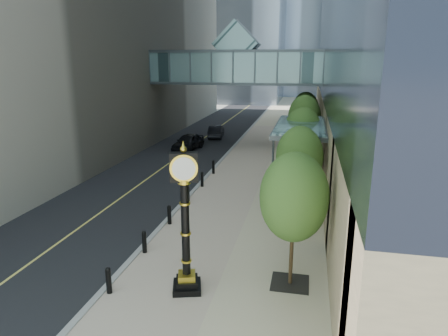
{
  "coord_description": "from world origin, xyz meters",
  "views": [
    {
      "loc": [
        3.95,
        -10.52,
        8.11
      ],
      "look_at": [
        0.14,
        7.39,
        3.17
      ],
      "focal_mm": 32.0,
      "sensor_mm": 36.0,
      "label": 1
    }
  ],
  "objects": [
    {
      "name": "road",
      "position": [
        -7.0,
        40.0,
        0.01
      ],
      "size": [
        8.0,
        180.0,
        0.02
      ],
      "primitive_type": "cube",
      "color": "black",
      "rests_on": "ground"
    },
    {
      "name": "ground",
      "position": [
        0.0,
        0.0,
        0.0
      ],
      "size": [
        320.0,
        320.0,
        0.0
      ],
      "primitive_type": "plane",
      "color": "gray",
      "rests_on": "ground"
    },
    {
      "name": "car_near",
      "position": [
        -6.93,
        24.55,
        0.77
      ],
      "size": [
        2.37,
        4.63,
        1.51
      ],
      "primitive_type": "imported",
      "rotation": [
        0.0,
        0.0,
        -0.14
      ],
      "color": "black",
      "rests_on": "road"
    },
    {
      "name": "curb",
      "position": [
        -3.0,
        40.0,
        0.04
      ],
      "size": [
        0.25,
        180.0,
        0.07
      ],
      "primitive_type": "cube",
      "color": "gray",
      "rests_on": "ground"
    },
    {
      "name": "street_trees",
      "position": [
        3.6,
        16.61,
        3.53
      ],
      "size": [
        2.63,
        28.48,
        5.4
      ],
      "color": "black",
      "rests_on": "sidewalk"
    },
    {
      "name": "pedestrian",
      "position": [
        3.72,
        11.31,
        0.86
      ],
      "size": [
        0.61,
        0.43,
        1.6
      ],
      "primitive_type": "imported",
      "rotation": [
        0.0,
        0.0,
        3.06
      ],
      "color": "beige",
      "rests_on": "sidewalk"
    },
    {
      "name": "street_clock",
      "position": [
        -0.04,
        1.77,
        2.37
      ],
      "size": [
        1.24,
        1.24,
        5.34
      ],
      "rotation": [
        0.0,
        0.0,
        0.29
      ],
      "color": "black",
      "rests_on": "sidewalk"
    },
    {
      "name": "car_far",
      "position": [
        -5.8,
        31.21,
        0.69
      ],
      "size": [
        1.92,
        4.22,
        1.34
      ],
      "primitive_type": "imported",
      "rotation": [
        0.0,
        0.0,
        3.27
      ],
      "color": "black",
      "rests_on": "road"
    },
    {
      "name": "bollard_row",
      "position": [
        -2.7,
        9.0,
        0.51
      ],
      "size": [
        0.2,
        16.2,
        0.9
      ],
      "color": "black",
      "rests_on": "sidewalk"
    },
    {
      "name": "sidewalk",
      "position": [
        1.0,
        40.0,
        0.03
      ],
      "size": [
        8.0,
        180.0,
        0.06
      ],
      "primitive_type": "cube",
      "color": "tan",
      "rests_on": "ground"
    },
    {
      "name": "skywalk",
      "position": [
        -3.0,
        28.0,
        7.71
      ],
      "size": [
        17.0,
        4.2,
        5.8
      ],
      "color": "slate",
      "rests_on": "ground"
    },
    {
      "name": "entrance_canopy",
      "position": [
        3.48,
        14.0,
        4.19
      ],
      "size": [
        3.0,
        8.0,
        4.38
      ],
      "color": "#383F44",
      "rests_on": "ground"
    }
  ]
}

